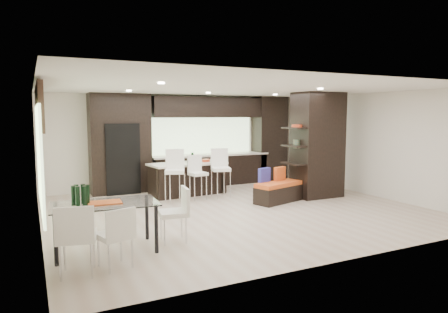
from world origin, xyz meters
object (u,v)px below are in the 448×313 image
floor_vase (301,177)px  chair_near (115,240)px  chair_end (173,217)px  chair_far (77,242)px  stool_right (221,178)px  stool_mid (198,182)px  bench (278,192)px  stool_left (175,181)px  kitchen_island (188,179)px  dining_table (106,227)px

floor_vase → chair_near: (-5.24, -2.72, -0.13)m
chair_end → chair_near: bearing=131.9°
chair_far → stool_right: bearing=55.6°
stool_mid → bench: stool_mid is taller
stool_mid → stool_right: stool_right is taller
stool_left → chair_end: stool_left is taller
stool_right → stool_left: bearing=-165.0°
chair_near → stool_left: bearing=44.9°
chair_far → floor_vase: bearing=37.7°
stool_left → stool_right: bearing=21.6°
kitchen_island → chair_far: size_ratio=2.26×
stool_right → dining_table: size_ratio=0.64×
stool_left → chair_end: (-1.03, -2.91, -0.10)m
stool_left → stool_mid: (0.63, 0.03, -0.07)m
chair_end → stool_mid: bearing=-21.5°
kitchen_island → stool_mid: stool_mid is taller
floor_vase → chair_far: size_ratio=1.17×
kitchen_island → stool_mid: bearing=-96.1°
stool_mid → kitchen_island: bearing=83.0°
stool_left → chair_end: bearing=-88.2°
stool_left → stool_mid: size_ratio=1.16×
floor_vase → dining_table: size_ratio=0.66×
dining_table → chair_near: (0.00, -0.75, 0.02)m
chair_near → chair_end: chair_end is taller
chair_far → chair_end: bearing=37.8°
floor_vase → chair_near: floor_vase is taller
bench → chair_far: chair_far is taller
kitchen_island → stool_left: 0.99m
chair_near → stool_right: bearing=32.5°
bench → stool_right: bearing=115.3°
kitchen_island → floor_vase: 3.00m
bench → stool_left: bearing=136.9°
stool_right → chair_end: size_ratio=1.20×
stool_mid → chair_far: same height
kitchen_island → chair_far: 5.52m
stool_right → chair_far: bearing=-121.7°
stool_mid → bench: (1.64, -1.16, -0.20)m
stool_right → floor_vase: size_ratio=0.96×
kitchen_island → bench: (1.64, -1.90, -0.18)m
chair_near → floor_vase: bearing=12.7°
stool_right → chair_far: (-3.89, -3.69, -0.06)m
floor_vase → stool_mid: bearing=158.7°
kitchen_island → bench: bearing=-55.3°
chair_near → stool_mid: bearing=38.4°
stool_left → dining_table: (-2.14, -2.91, -0.14)m
stool_left → chair_near: size_ratio=1.30×
stool_right → dining_table: 4.47m
stool_left → chair_end: size_ratio=1.23×
floor_vase → dining_table: floor_vase is taller
floor_vase → chair_end: size_ratio=1.25×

